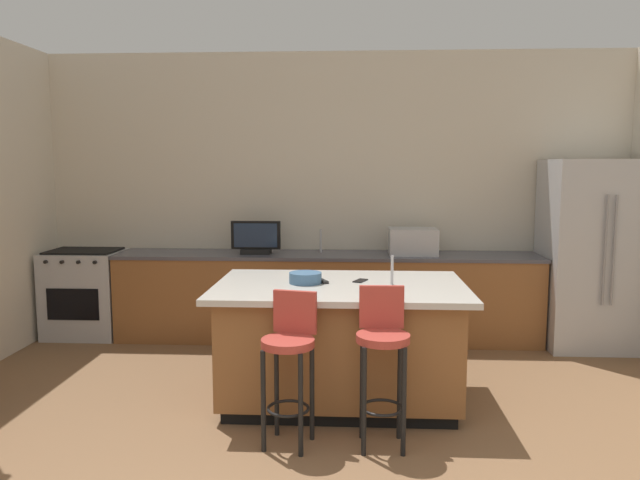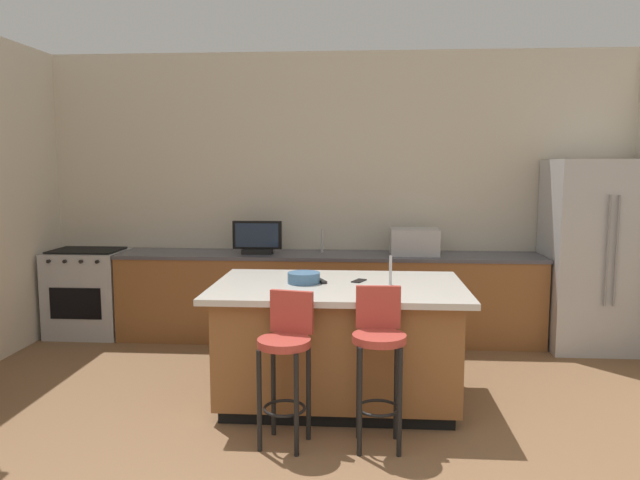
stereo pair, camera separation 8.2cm
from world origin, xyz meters
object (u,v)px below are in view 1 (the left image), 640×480
Objects in this scene: bar_stool_right at (382,351)px; cell_phone at (360,281)px; fruit_bowl at (305,278)px; bar_stool_left at (290,355)px; tv_remote at (322,281)px; refrigerator at (591,254)px; microwave at (413,241)px; tv_monitor at (256,239)px; range_oven at (86,293)px; kitchen_island at (340,341)px.

bar_stool_right reaches higher than cell_phone.
fruit_bowl is 1.64× the size of cell_phone.
bar_stool_left is 0.90m from tv_remote.
tv_remote is at bearing -149.80° from refrigerator.
microwave is 1.91m from fruit_bowl.
tv_monitor is 0.51× the size of bar_stool_left.
microwave reaches higher than bar_stool_left.
fruit_bowl is at bearing -120.41° from microwave.
cell_phone is (-0.13, 0.86, 0.29)m from bar_stool_right.
range_oven is 3.73× the size of fruit_bowl.
fruit_bowl is 0.43m from cell_phone.
range_oven is (-2.72, 1.66, -0.01)m from kitchen_island.
cell_phone is (0.46, 0.87, 0.32)m from bar_stool_left.
bar_stool_left is 5.79× the size of tv_remote.
fruit_bowl is at bearing 176.17° from kitchen_island.
microwave is 0.49× the size of bar_stool_left.
refrigerator is 3.86× the size of microwave.
range_oven is at bearing 175.07° from cell_phone.
tv_remote is (0.17, 0.82, 0.33)m from bar_stool_left.
range_oven reaches higher than kitchen_island.
bar_stool_right is at bearing -99.80° from microwave.
fruit_bowl reaches higher than kitchen_island.
kitchen_island is 0.82m from bar_stool_left.
cell_phone is (-0.55, -1.54, -0.12)m from microwave.
refrigerator is 3.12m from fruit_bowl.
cell_phone is at bearing -28.10° from range_oven.
range_oven is 3.47m from microwave.
cell_phone is (0.42, 0.10, -0.04)m from fruit_bowl.
bar_stool_left is at bearing -44.87° from range_oven.
bar_stool_left is (2.42, -2.41, 0.14)m from range_oven.
tv_remote reaches higher than kitchen_island.
fruit_bowl reaches higher than bar_stool_left.
tv_monitor reaches higher than tv_remote.
range_oven is 3.00m from fruit_bowl.
refrigerator is 10.90× the size of tv_remote.
microwave is 1.64m from cell_phone.
bar_stool_right reaches higher than kitchen_island.
bar_stool_right is 0.99m from fruit_bowl.
range_oven is 0.93× the size of bar_stool_left.
cell_phone is at bearing -54.78° from tv_monitor.
cell_phone is (1.05, -1.48, -0.14)m from tv_monitor.
bar_stool_right is (-2.16, -2.31, -0.31)m from refrigerator.
tv_remote is at bearing -31.59° from range_oven.
microwave is at bearing 59.59° from fruit_bowl.
microwave is 3.20× the size of cell_phone.
fruit_bowl reaches higher than cell_phone.
tv_monitor is at bearing 119.14° from kitchen_island.
bar_stool_right is at bearing -57.94° from cell_phone.
cell_phone is at bearing 38.84° from kitchen_island.
tv_remote is at bearing 91.16° from bar_stool_left.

